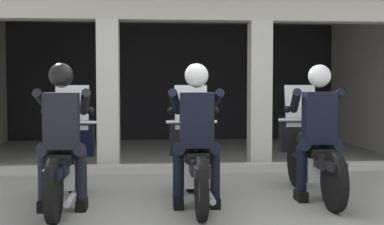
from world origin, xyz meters
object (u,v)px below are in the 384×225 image
at_px(motorcycle_left, 67,160).
at_px(motorcycle_right, 311,155).
at_px(police_officer_right, 318,120).
at_px(police_officer_left, 62,124).
at_px(police_officer_center, 196,123).
at_px(motorcycle_center, 194,159).

height_order(motorcycle_left, motorcycle_right, same).
xyz_separation_m(motorcycle_right, police_officer_right, (-0.00, -0.28, 0.44)).
bearing_deg(motorcycle_left, motorcycle_right, 7.91).
bearing_deg(police_officer_left, police_officer_right, 7.91).
bearing_deg(motorcycle_right, police_officer_left, -176.86).
bearing_deg(police_officer_center, motorcycle_center, 85.73).
bearing_deg(motorcycle_center, police_officer_center, -94.27).
distance_m(motorcycle_right, police_officer_right, 0.52).
bearing_deg(police_officer_left, motorcycle_center, 14.30).
bearing_deg(police_officer_right, police_officer_left, 177.62).
distance_m(motorcycle_left, motorcycle_right, 2.90).
height_order(police_officer_left, police_officer_right, same).
xyz_separation_m(police_officer_left, motorcycle_right, (2.89, 0.51, -0.44)).
bearing_deg(motorcycle_left, police_officer_center, -7.90).
bearing_deg(motorcycle_right, police_officer_right, -97.14).
distance_m(motorcycle_left, police_officer_left, 0.52).
xyz_separation_m(motorcycle_left, motorcycle_right, (2.89, 0.23, 0.00)).
relative_size(motorcycle_right, police_officer_right, 1.29).
height_order(motorcycle_left, police_officer_left, police_officer_left).
relative_size(motorcycle_center, police_officer_right, 1.29).
distance_m(police_officer_left, motorcycle_right, 2.97).
xyz_separation_m(motorcycle_left, police_officer_left, (-0.00, -0.28, 0.44)).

